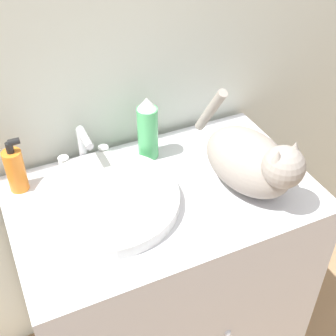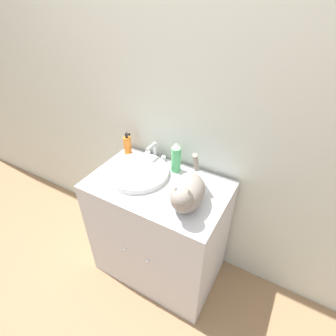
# 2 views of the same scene
# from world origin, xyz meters

# --- Properties ---
(ground_plane) EXTENTS (8.00, 8.00, 0.00)m
(ground_plane) POSITION_xyz_m (0.00, 0.00, 0.00)
(ground_plane) COLOR #997551
(wall_back) EXTENTS (6.00, 0.05, 2.50)m
(wall_back) POSITION_xyz_m (0.00, 0.57, 1.25)
(wall_back) COLOR silver
(wall_back) RESTS_ON ground_plane
(vanity_cabinet) EXTENTS (0.84, 0.54, 0.81)m
(vanity_cabinet) POSITION_xyz_m (0.00, 0.26, 0.41)
(vanity_cabinet) COLOR silver
(vanity_cabinet) RESTS_ON ground_plane
(sink_basin) EXTENTS (0.39, 0.39, 0.04)m
(sink_basin) POSITION_xyz_m (-0.16, 0.28, 0.83)
(sink_basin) COLOR silver
(sink_basin) RESTS_ON vanity_cabinet
(faucet) EXTENTS (0.15, 0.11, 0.13)m
(faucet) POSITION_xyz_m (-0.16, 0.48, 0.87)
(faucet) COLOR silver
(faucet) RESTS_ON vanity_cabinet
(cat) EXTENTS (0.23, 0.40, 0.25)m
(cat) POSITION_xyz_m (0.23, 0.19, 0.91)
(cat) COLOR gray
(cat) RESTS_ON vanity_cabinet
(soap_bottle) EXTENTS (0.06, 0.05, 0.17)m
(soap_bottle) POSITION_xyz_m (-0.36, 0.45, 0.88)
(soap_bottle) COLOR orange
(soap_bottle) RESTS_ON vanity_cabinet
(spray_bottle) EXTENTS (0.06, 0.06, 0.20)m
(spray_bottle) POSITION_xyz_m (0.03, 0.44, 0.91)
(spray_bottle) COLOR #4CB266
(spray_bottle) RESTS_ON vanity_cabinet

